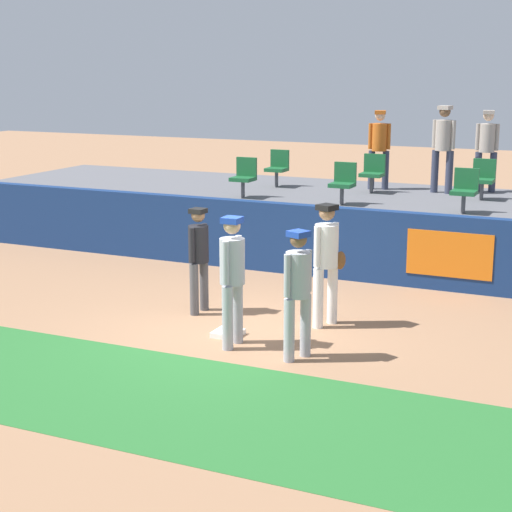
{
  "coord_description": "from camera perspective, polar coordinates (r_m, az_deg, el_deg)",
  "views": [
    {
      "loc": [
        5.13,
        -10.56,
        3.88
      ],
      "look_at": [
        -0.07,
        0.9,
        1.0
      ],
      "focal_mm": 58.31,
      "sensor_mm": 36.0,
      "label": 1
    }
  ],
  "objects": [
    {
      "name": "player_runner_visitor",
      "position": [
        11.08,
        2.89,
        -2.04
      ],
      "size": [
        0.44,
        0.47,
        1.77
      ],
      "rotation": [
        0.0,
        0.0,
        -1.96
      ],
      "color": "#9EA3AD",
      "rests_on": "ground_plane"
    },
    {
      "name": "player_coach_visitor",
      "position": [
        11.57,
        -1.64,
        -1.12
      ],
      "size": [
        0.36,
        0.52,
        1.86
      ],
      "rotation": [
        0.0,
        0.0,
        -1.55
      ],
      "color": "#9EA3AD",
      "rests_on": "ground_plane"
    },
    {
      "name": "seat_front_center",
      "position": [
        16.82,
        6.01,
        5.14
      ],
      "size": [
        0.46,
        0.44,
        0.84
      ],
      "color": "#4C4C51",
      "rests_on": "bleacher_platform"
    },
    {
      "name": "seat_back_right",
      "position": [
        17.98,
        15.31,
        5.25
      ],
      "size": [
        0.47,
        0.44,
        0.84
      ],
      "color": "#4C4C51",
      "rests_on": "bleacher_platform"
    },
    {
      "name": "seat_front_right",
      "position": [
        16.23,
        14.14,
        4.53
      ],
      "size": [
        0.46,
        0.44,
        0.84
      ],
      "color": "#4C4C51",
      "rests_on": "bleacher_platform"
    },
    {
      "name": "field_wall",
      "position": [
        15.6,
        4.71,
        0.98
      ],
      "size": [
        18.0,
        0.26,
        1.34
      ],
      "color": "navy",
      "rests_on": "ground_plane"
    },
    {
      "name": "spectator_hooded",
      "position": [
        19.06,
        15.55,
        7.35
      ],
      "size": [
        0.49,
        0.39,
        1.78
      ],
      "rotation": [
        0.0,
        0.0,
        3.31
      ],
      "color": "#33384C",
      "rests_on": "bleacher_platform"
    },
    {
      "name": "bleacher_platform",
      "position": [
        18.01,
        7.44,
        2.23
      ],
      "size": [
        18.0,
        4.8,
        1.16
      ],
      "primitive_type": "cube",
      "color": "#59595E",
      "rests_on": "ground_plane"
    },
    {
      "name": "seat_front_left",
      "position": [
        17.63,
        -0.81,
        5.56
      ],
      "size": [
        0.46,
        0.44,
        0.84
      ],
      "color": "#4C4C51",
      "rests_on": "bleacher_platform"
    },
    {
      "name": "seat_back_center",
      "position": [
        18.5,
        8.02,
        5.79
      ],
      "size": [
        0.48,
        0.44,
        0.84
      ],
      "color": "#4C4C51",
      "rests_on": "bleacher_platform"
    },
    {
      "name": "grass_foreground_strip",
      "position": [
        10.28,
        -7.67,
        -9.38
      ],
      "size": [
        18.0,
        2.8,
        0.01
      ],
      "primitive_type": "cube",
      "color": "#26662B",
      "rests_on": "ground_plane"
    },
    {
      "name": "ground_plane",
      "position": [
        12.36,
        -1.44,
        -5.4
      ],
      "size": [
        60.0,
        60.0,
        0.0
      ],
      "primitive_type": "plane",
      "color": "#936B4C"
    },
    {
      "name": "spectator_casual",
      "position": [
        18.63,
        12.73,
        7.58
      ],
      "size": [
        0.52,
        0.43,
        1.89
      ],
      "rotation": [
        0.0,
        0.0,
        2.92
      ],
      "color": "#33384C",
      "rests_on": "bleacher_platform"
    },
    {
      "name": "player_umpire",
      "position": [
        13.23,
        -3.96,
        0.22
      ],
      "size": [
        0.34,
        0.48,
        1.7
      ],
      "rotation": [
        0.0,
        0.0,
        -1.62
      ],
      "color": "#4C4C51",
      "rests_on": "ground_plane"
    },
    {
      "name": "player_fielder_home",
      "position": [
        12.55,
        4.87,
        -0.03
      ],
      "size": [
        0.49,
        0.53,
        1.88
      ],
      "rotation": [
        0.0,
        0.0,
        -1.93
      ],
      "color": "white",
      "rests_on": "ground_plane"
    },
    {
      "name": "spectator_capped",
      "position": [
        18.97,
        8.45,
        7.61
      ],
      "size": [
        0.48,
        0.4,
        1.76
      ],
      "rotation": [
        0.0,
        0.0,
        3.38
      ],
      "color": "#33384C",
      "rests_on": "bleacher_platform"
    },
    {
      "name": "first_base",
      "position": [
        12.29,
        -1.93,
        -5.32
      ],
      "size": [
        0.4,
        0.4,
        0.08
      ],
      "primitive_type": "cube",
      "color": "white",
      "rests_on": "ground_plane"
    },
    {
      "name": "seat_back_left",
      "position": [
        19.26,
        1.5,
        6.18
      ],
      "size": [
        0.45,
        0.44,
        0.84
      ],
      "color": "#4C4C51",
      "rests_on": "bleacher_platform"
    }
  ]
}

